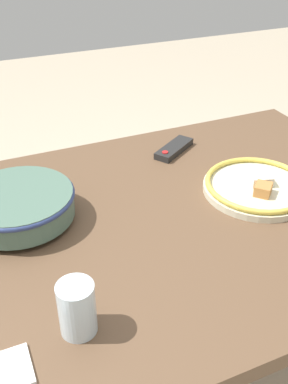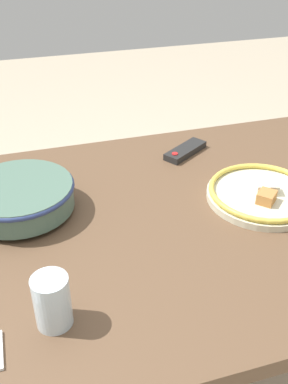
{
  "view_description": "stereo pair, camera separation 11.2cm",
  "coord_description": "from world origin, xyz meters",
  "px_view_note": "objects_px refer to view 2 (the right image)",
  "views": [
    {
      "loc": [
        -0.36,
        -0.8,
        1.37
      ],
      "look_at": [
        0.02,
        0.06,
        0.76
      ],
      "focal_mm": 42.0,
      "sensor_mm": 36.0,
      "label": 1
    },
    {
      "loc": [
        -0.25,
        -0.84,
        1.37
      ],
      "look_at": [
        0.02,
        0.06,
        0.76
      ],
      "focal_mm": 42.0,
      "sensor_mm": 36.0,
      "label": 2
    }
  ],
  "objects_px": {
    "noodle_bowl": "(20,196)",
    "food_plate": "(261,193)",
    "tv_remote": "(185,151)",
    "drinking_glass": "(52,301)"
  },
  "relations": [
    {
      "from": "noodle_bowl",
      "to": "tv_remote",
      "type": "xyz_separation_m",
      "value": [
        0.5,
        0.17,
        -0.04
      ]
    },
    {
      "from": "food_plate",
      "to": "tv_remote",
      "type": "bearing_deg",
      "value": 108.84
    },
    {
      "from": "food_plate",
      "to": "drinking_glass",
      "type": "bearing_deg",
      "value": -155.6
    },
    {
      "from": "food_plate",
      "to": "tv_remote",
      "type": "height_order",
      "value": "food_plate"
    },
    {
      "from": "noodle_bowl",
      "to": "tv_remote",
      "type": "distance_m",
      "value": 0.53
    },
    {
      "from": "noodle_bowl",
      "to": "food_plate",
      "type": "xyz_separation_m",
      "value": [
        0.6,
        -0.12,
        -0.03
      ]
    },
    {
      "from": "noodle_bowl",
      "to": "tv_remote",
      "type": "bearing_deg",
      "value": 18.74
    },
    {
      "from": "noodle_bowl",
      "to": "food_plate",
      "type": "bearing_deg",
      "value": -11.22
    },
    {
      "from": "food_plate",
      "to": "drinking_glass",
      "type": "height_order",
      "value": "drinking_glass"
    },
    {
      "from": "noodle_bowl",
      "to": "drinking_glass",
      "type": "xyz_separation_m",
      "value": [
        0.03,
        -0.37,
        0.01
      ]
    }
  ]
}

